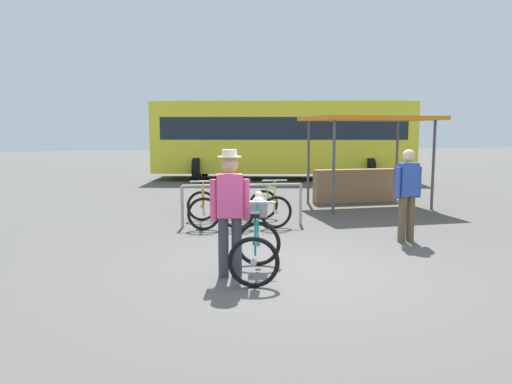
% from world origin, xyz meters
% --- Properties ---
extents(ground_plane, '(80.00, 80.00, 0.00)m').
position_xyz_m(ground_plane, '(0.00, 0.00, 0.00)').
color(ground_plane, '#514F4C').
extents(bike_rack_rail, '(2.50, 0.24, 0.88)m').
position_xyz_m(bike_rack_rail, '(-0.06, 3.38, 0.64)').
color(bike_rack_rail, '#99999E').
rests_on(bike_rack_rail, ground).
extents(racked_bike_orange, '(0.73, 1.13, 0.97)m').
position_xyz_m(racked_bike_orange, '(-0.85, 3.62, 0.37)').
color(racked_bike_orange, black).
rests_on(racked_bike_orange, ground).
extents(racked_bike_white, '(0.78, 1.17, 0.97)m').
position_xyz_m(racked_bike_white, '(-0.15, 3.56, 0.37)').
color(racked_bike_white, black).
rests_on(racked_bike_white, ground).
extents(racked_bike_lime, '(0.69, 1.11, 0.97)m').
position_xyz_m(racked_bike_lime, '(0.55, 3.51, 0.37)').
color(racked_bike_lime, black).
rests_on(racked_bike_lime, ground).
extents(featured_bicycle, '(0.92, 1.25, 1.09)m').
position_xyz_m(featured_bicycle, '(-0.46, 0.01, 0.49)').
color(featured_bicycle, black).
rests_on(featured_bicycle, ground).
extents(person_with_featured_bike, '(0.53, 0.32, 1.72)m').
position_xyz_m(person_with_featured_bike, '(-0.85, -0.07, 0.95)').
color(person_with_featured_bike, '#383842').
rests_on(person_with_featured_bike, ground).
extents(pedestrian_with_backpack, '(0.52, 0.37, 1.64)m').
position_xyz_m(pedestrian_with_backpack, '(2.54, 1.42, 0.94)').
color(pedestrian_with_backpack, brown).
rests_on(pedestrian_with_backpack, ground).
extents(bus_distant, '(10.31, 4.84, 3.08)m').
position_xyz_m(bus_distant, '(3.21, 12.63, 1.74)').
color(bus_distant, yellow).
rests_on(bus_distant, ground).
extents(market_stall, '(3.15, 2.37, 2.30)m').
position_xyz_m(market_stall, '(3.56, 5.67, 1.39)').
color(market_stall, '#4C4C51').
rests_on(market_stall, ground).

